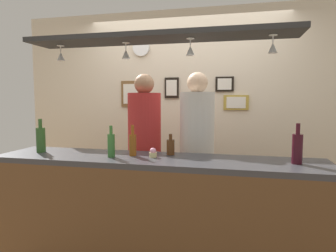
{
  "coord_description": "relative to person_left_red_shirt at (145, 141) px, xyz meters",
  "views": [
    {
      "loc": [
        0.63,
        -2.62,
        1.48
      ],
      "look_at": [
        0.0,
        0.1,
        1.22
      ],
      "focal_mm": 31.42,
      "sensor_mm": 36.0,
      "label": 1
    }
  ],
  "objects": [
    {
      "name": "back_wall",
      "position": [
        0.29,
        0.84,
        0.25
      ],
      "size": [
        4.4,
        0.06,
        2.6
      ],
      "primitive_type": "cube",
      "color": "beige",
      "rests_on": "ground_plane"
    },
    {
      "name": "bar_counter",
      "position": [
        0.29,
        -0.77,
        -0.37
      ],
      "size": [
        2.7,
        0.55,
        1.01
      ],
      "color": "#38383D",
      "rests_on": "ground_plane"
    },
    {
      "name": "overhead_glass_rack",
      "position": [
        0.29,
        -0.56,
        0.92
      ],
      "size": [
        2.2,
        0.36,
        0.04
      ],
      "primitive_type": "cube",
      "color": "black"
    },
    {
      "name": "hanging_wineglass_far_left",
      "position": [
        -0.6,
        -0.53,
        0.81
      ],
      "size": [
        0.07,
        0.07,
        0.13
      ],
      "color": "silver",
      "rests_on": "overhead_glass_rack"
    },
    {
      "name": "hanging_wineglass_left",
      "position": [
        0.01,
        -0.53,
        0.81
      ],
      "size": [
        0.07,
        0.07,
        0.13
      ],
      "color": "silver",
      "rests_on": "overhead_glass_rack"
    },
    {
      "name": "hanging_wineglass_center_left",
      "position": [
        0.56,
        -0.58,
        0.81
      ],
      "size": [
        0.07,
        0.07,
        0.13
      ],
      "color": "silver",
      "rests_on": "overhead_glass_rack"
    },
    {
      "name": "hanging_wineglass_center",
      "position": [
        1.17,
        -0.56,
        0.81
      ],
      "size": [
        0.07,
        0.07,
        0.13
      ],
      "color": "silver",
      "rests_on": "overhead_glass_rack"
    },
    {
      "name": "person_left_red_shirt",
      "position": [
        0.0,
        0.0,
        0.0
      ],
      "size": [
        0.34,
        0.34,
        1.74
      ],
      "color": "#2D334C",
      "rests_on": "ground_plane"
    },
    {
      "name": "person_right_white_patterned_shirt",
      "position": [
        0.55,
        0.0,
        0.0
      ],
      "size": [
        0.34,
        0.34,
        1.74
      ],
      "color": "#2D334C",
      "rests_on": "ground_plane"
    },
    {
      "name": "bottle_beer_brown_stubby",
      "position": [
        0.38,
        -0.47,
        0.03
      ],
      "size": [
        0.07,
        0.07,
        0.18
      ],
      "color": "#512D14",
      "rests_on": "bar_counter"
    },
    {
      "name": "bottle_beer_green_import",
      "position": [
        -0.07,
        -0.67,
        0.06
      ],
      "size": [
        0.06,
        0.06,
        0.26
      ],
      "color": "#336B2D",
      "rests_on": "bar_counter"
    },
    {
      "name": "bottle_beer_amber_tall",
      "position": [
        0.08,
        -0.58,
        0.06
      ],
      "size": [
        0.06,
        0.06,
        0.26
      ],
      "color": "brown",
      "rests_on": "bar_counter"
    },
    {
      "name": "bottle_wine_dark_red",
      "position": [
        1.36,
        -0.6,
        0.07
      ],
      "size": [
        0.08,
        0.08,
        0.3
      ],
      "color": "#380F19",
      "rests_on": "bar_counter"
    },
    {
      "name": "bottle_champagne_green",
      "position": [
        -0.78,
        -0.61,
        0.07
      ],
      "size": [
        0.08,
        0.08,
        0.3
      ],
      "color": "#2D5623",
      "rests_on": "bar_counter"
    },
    {
      "name": "cupcake",
      "position": [
        0.26,
        -0.6,
        -0.01
      ],
      "size": [
        0.06,
        0.06,
        0.08
      ],
      "color": "beige",
      "rests_on": "bar_counter"
    },
    {
      "name": "picture_frame_upper_small",
      "position": [
        0.78,
        0.79,
        0.61
      ],
      "size": [
        0.22,
        0.02,
        0.18
      ],
      "color": "black",
      "rests_on": "back_wall"
    },
    {
      "name": "picture_frame_lower_pair",
      "position": [
        0.92,
        0.79,
        0.39
      ],
      "size": [
        0.3,
        0.02,
        0.18
      ],
      "color": "#B29338",
      "rests_on": "back_wall"
    },
    {
      "name": "picture_frame_caricature",
      "position": [
        -0.44,
        0.79,
        0.5
      ],
      "size": [
        0.26,
        0.02,
        0.34
      ],
      "color": "brown",
      "rests_on": "back_wall"
    },
    {
      "name": "picture_frame_crest",
      "position": [
        0.11,
        0.79,
        0.57
      ],
      "size": [
        0.18,
        0.02,
        0.26
      ],
      "color": "black",
      "rests_on": "back_wall"
    },
    {
      "name": "wall_clock",
      "position": [
        -0.29,
        0.79,
        1.09
      ],
      "size": [
        0.22,
        0.03,
        0.22
      ],
      "primitive_type": "cylinder",
      "rotation": [
        1.57,
        0.0,
        0.0
      ],
      "color": "white",
      "rests_on": "back_wall"
    }
  ]
}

